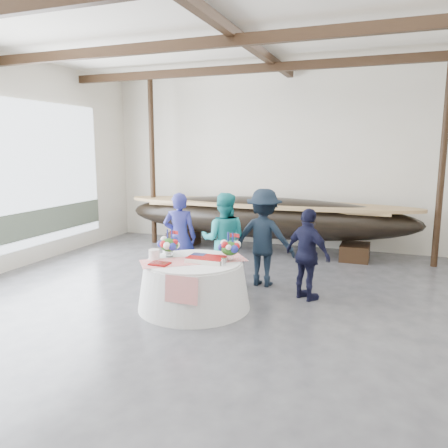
% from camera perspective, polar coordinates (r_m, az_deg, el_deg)
% --- Properties ---
extents(floor, '(10.00, 12.00, 0.01)m').
position_cam_1_polar(floor, '(6.42, -3.67, -13.88)').
color(floor, '#3D3D42').
rests_on(floor, ground).
extents(wall_back, '(10.00, 0.02, 4.50)m').
position_cam_1_polar(wall_back, '(11.61, 8.53, 8.20)').
color(wall_back, silver).
rests_on(wall_back, ground).
extents(pavilion_structure, '(9.80, 11.76, 4.50)m').
position_cam_1_polar(pavilion_structure, '(6.80, -0.91, 21.93)').
color(pavilion_structure, black).
rests_on(pavilion_structure, ground).
extents(longboat_display, '(7.38, 1.48, 1.38)m').
position_cam_1_polar(longboat_display, '(10.87, 5.21, 0.91)').
color(longboat_display, black).
rests_on(longboat_display, ground).
extents(banquet_table, '(1.83, 1.83, 0.79)m').
position_cam_1_polar(banquet_table, '(7.21, -3.94, -7.82)').
color(banquet_table, silver).
rests_on(banquet_table, ground).
extents(tabletop_items, '(1.68, 1.46, 0.40)m').
position_cam_1_polar(tabletop_items, '(7.17, -3.77, -3.43)').
color(tabletop_items, red).
rests_on(tabletop_items, banquet_table).
extents(guest_woman_blue, '(0.72, 0.57, 1.75)m').
position_cam_1_polar(guest_woman_blue, '(8.50, -5.80, -1.74)').
color(guest_woman_blue, navy).
rests_on(guest_woman_blue, ground).
extents(guest_woman_teal, '(0.99, 0.85, 1.77)m').
position_cam_1_polar(guest_woman_teal, '(8.19, -0.03, -2.05)').
color(guest_woman_teal, teal).
rests_on(guest_woman_teal, ground).
extents(guest_man_left, '(1.21, 0.73, 1.84)m').
position_cam_1_polar(guest_man_left, '(8.24, 5.21, -1.78)').
color(guest_man_left, black).
rests_on(guest_man_left, ground).
extents(guest_man_right, '(0.99, 0.82, 1.59)m').
position_cam_1_polar(guest_man_right, '(7.58, 10.88, -3.94)').
color(guest_man_right, black).
rests_on(guest_man_right, ground).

